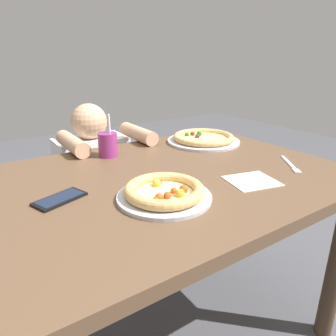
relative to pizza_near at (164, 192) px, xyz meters
The scene contains 9 objects.
ground_plane 0.79m from the pizza_near, 61.33° to the left, with size 8.00×8.00×0.00m, color #4C4C51.
dining_table 0.22m from the pizza_near, 61.33° to the left, with size 1.36×0.94×0.75m.
pizza_near is the anchor object (origin of this frame).
pizza_far 0.67m from the pizza_near, 39.90° to the left, with size 0.36×0.36×0.04m.
drink_cup_colored 0.49m from the pizza_near, 86.05° to the left, with size 0.08×0.08×0.18m.
paper_napkin 0.33m from the pizza_near, ahead, with size 0.16×0.14×0.00m, color white.
fork 0.58m from the pizza_near, ahead, with size 0.14×0.17×0.00m.
cell_phone 0.31m from the pizza_near, 147.88° to the left, with size 0.17×0.12×0.01m.
diner_seated 0.94m from the pizza_near, 83.52° to the left, with size 0.40×0.52×0.92m.
Camera 1 is at (-0.56, -0.87, 1.16)m, focal length 33.21 mm.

